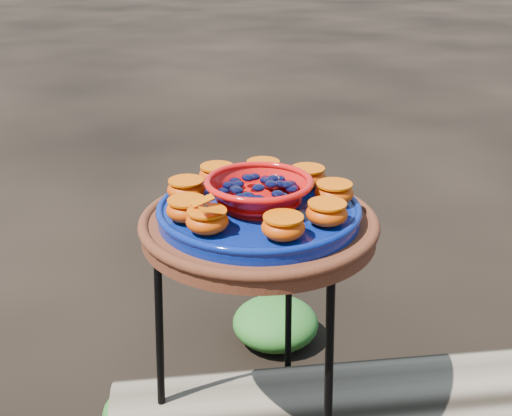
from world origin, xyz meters
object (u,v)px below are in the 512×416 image
(terracotta_saucer, at_px, (259,227))
(red_bowl, at_px, (259,193))
(cobalt_plate, at_px, (259,213))
(plant_stand, at_px, (259,383))

(terracotta_saucer, relative_size, red_bowl, 2.33)
(terracotta_saucer, xyz_separation_m, red_bowl, (0.00, 0.00, 0.07))
(cobalt_plate, relative_size, red_bowl, 2.00)
(cobalt_plate, height_order, red_bowl, red_bowl)
(plant_stand, xyz_separation_m, cobalt_plate, (0.00, 0.00, 0.40))
(terracotta_saucer, height_order, red_bowl, red_bowl)
(plant_stand, relative_size, red_bowl, 3.64)
(cobalt_plate, bearing_deg, plant_stand, 0.00)
(red_bowl, bearing_deg, plant_stand, 0.00)
(plant_stand, bearing_deg, terracotta_saucer, 0.00)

